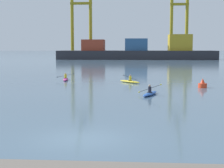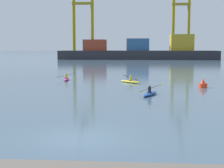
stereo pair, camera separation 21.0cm
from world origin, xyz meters
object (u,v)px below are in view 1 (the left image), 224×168
Objects in this scene: channel_buoy at (203,84)px; kayak_magenta at (66,79)px; kayak_yellow at (130,81)px; container_barge at (138,52)px; gantry_crane_west at (81,14)px; kayak_blue at (150,93)px; gantry_crane_west_mid at (180,14)px.

channel_buoy is 0.29× the size of kayak_magenta.
kayak_yellow is at bearing 149.29° from channel_buoy.
kayak_yellow reaches higher than channel_buoy.
container_barge is at bearing 82.69° from kayak_magenta.
gantry_crane_west is at bearing 106.60° from channel_buoy.
container_barge is 89.10m from kayak_blue.
kayak_blue is at bearing -77.52° from gantry_crane_west.
kayak_blue is at bearing -79.52° from kayak_yellow.
kayak_blue reaches higher than kayak_yellow.
container_barge is 78.63m from kayak_yellow.
gantry_crane_west_mid is at bearing 6.33° from gantry_crane_west.
channel_buoy is at bearing -95.72° from gantry_crane_west_mid.
kayak_magenta is at bearing 156.18° from channel_buoy.
gantry_crane_west_mid is at bearing 73.98° from kayak_magenta.
channel_buoy is (27.27, -91.50, -16.16)m from gantry_crane_west.
kayak_magenta is at bearing -106.02° from gantry_crane_west_mid.
kayak_yellow is (-7.64, 4.54, -0.19)m from channel_buoy.
kayak_yellow is at bearing -91.13° from container_barge.
channel_buoy reaches higher than kayak_magenta.
gantry_crane_west_mid reaches higher than kayak_magenta.
gantry_crane_west is 11.38× the size of kayak_yellow.
channel_buoy is at bearing -23.82° from kayak_magenta.
gantry_crane_west_mid reaches higher than kayak_blue.
container_barge is 54.50× the size of channel_buoy.
kayak_yellow is (8.22, -2.47, 0.00)m from kayak_magenta.
kayak_blue is 1.17× the size of kayak_yellow.
kayak_yellow is at bearing -16.70° from kayak_magenta.
kayak_blue is (-5.70, -5.95, -0.19)m from channel_buoy.
gantry_crane_west is 9.75× the size of kayak_blue.
container_barge is at bearing 88.87° from kayak_yellow.
gantry_crane_west_mid reaches higher than container_barge.
container_barge is 76.77m from kayak_magenta.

